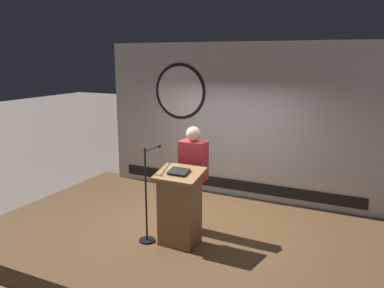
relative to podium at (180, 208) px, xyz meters
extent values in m
plane|color=#6B6056|center=(-0.02, 0.43, -0.85)|extent=(40.00, 40.00, 0.00)
cube|color=brown|center=(-0.02, 0.43, -0.70)|extent=(6.40, 4.00, 0.30)
cube|color=silver|center=(-0.02, 2.28, 0.90)|extent=(5.36, 0.10, 2.90)
cylinder|color=black|center=(-1.15, 2.23, 1.42)|extent=(1.09, 0.02, 1.09)
cylinder|color=white|center=(-1.15, 2.22, 1.42)|extent=(0.98, 0.02, 0.98)
cube|color=black|center=(-0.02, 2.22, -0.33)|extent=(4.83, 0.02, 0.20)
cube|color=olive|center=(0.00, 0.00, -0.04)|extent=(0.52, 0.40, 1.02)
cube|color=olive|center=(0.00, 0.00, 0.50)|extent=(0.64, 0.50, 0.15)
cube|color=black|center=(0.00, -0.02, 0.54)|extent=(0.28, 0.20, 0.07)
cylinder|color=black|center=(-0.02, 0.48, -0.14)|extent=(0.26, 0.26, 0.83)
cube|color=red|center=(-0.02, 0.48, 0.58)|extent=(0.40, 0.24, 0.59)
sphere|color=beige|center=(-0.02, 0.48, 0.98)|extent=(0.22, 0.22, 0.22)
cylinder|color=black|center=(-0.46, -0.15, -0.54)|extent=(0.24, 0.24, 0.02)
cylinder|color=black|center=(-0.46, -0.15, 0.15)|extent=(0.03, 0.03, 1.40)
cylinder|color=black|center=(-0.46, 0.05, 0.80)|extent=(0.02, 0.40, 0.02)
sphere|color=#262626|center=(-0.46, 0.25, 0.80)|extent=(0.07, 0.07, 0.07)
camera|label=1|loc=(2.47, -4.66, 2.12)|focal=36.96mm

